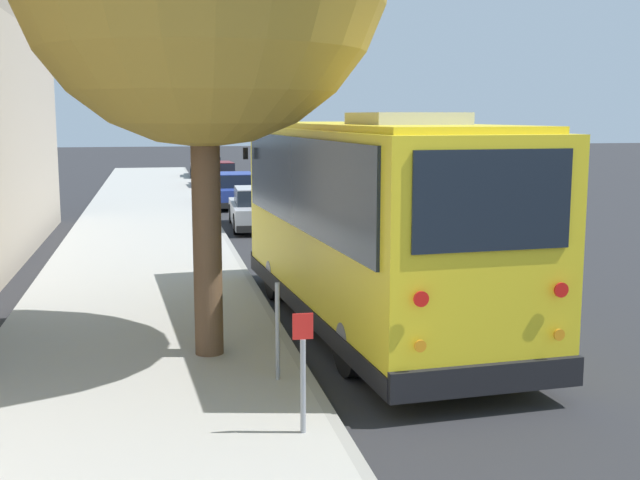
# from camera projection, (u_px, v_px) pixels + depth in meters

# --- Properties ---
(ground_plane) EXTENTS (160.00, 160.00, 0.00)m
(ground_plane) POSITION_uv_depth(u_px,v_px,m) (385.00, 315.00, 14.26)
(ground_plane) COLOR #28282B
(sidewalk_slab) EXTENTS (80.00, 4.32, 0.15)m
(sidewalk_slab) POSITION_uv_depth(u_px,v_px,m) (138.00, 323.00, 13.39)
(sidewalk_slab) COLOR #A3A099
(sidewalk_slab) RESTS_ON ground
(curb_strip) EXTENTS (80.00, 0.14, 0.15)m
(curb_strip) POSITION_uv_depth(u_px,v_px,m) (270.00, 317.00, 13.84)
(curb_strip) COLOR gray
(curb_strip) RESTS_ON ground
(shuttle_bus) EXTENTS (8.71, 3.21, 3.56)m
(shuttle_bus) POSITION_uv_depth(u_px,v_px,m) (371.00, 214.00, 13.18)
(shuttle_bus) COLOR yellow
(shuttle_bus) RESTS_ON ground
(parked_sedan_silver) EXTENTS (4.23, 1.93, 1.29)m
(parked_sedan_silver) POSITION_uv_depth(u_px,v_px,m) (260.00, 209.00, 25.16)
(parked_sedan_silver) COLOR #A8AAAF
(parked_sedan_silver) RESTS_ON ground
(parked_sedan_blue) EXTENTS (4.51, 1.78, 1.30)m
(parked_sedan_blue) POSITION_uv_depth(u_px,v_px,m) (234.00, 191.00, 31.32)
(parked_sedan_blue) COLOR navy
(parked_sedan_blue) RESTS_ON ground
(parked_sedan_maroon) EXTENTS (4.61, 1.84, 1.30)m
(parked_sedan_maroon) POSITION_uv_depth(u_px,v_px,m) (217.00, 176.00, 38.68)
(parked_sedan_maroon) COLOR maroon
(parked_sedan_maroon) RESTS_ON ground
(parked_sedan_gray) EXTENTS (4.44, 1.93, 1.27)m
(parked_sedan_gray) POSITION_uv_depth(u_px,v_px,m) (206.00, 168.00, 45.03)
(parked_sedan_gray) COLOR slate
(parked_sedan_gray) RESTS_ON ground
(sign_post_near) EXTENTS (0.06, 0.22, 1.31)m
(sign_post_near) POSITION_uv_depth(u_px,v_px,m) (303.00, 371.00, 8.50)
(sign_post_near) COLOR gray
(sign_post_near) RESTS_ON sidewalk_slab
(sign_post_far) EXTENTS (0.06, 0.06, 1.27)m
(sign_post_far) POSITION_uv_depth(u_px,v_px,m) (278.00, 331.00, 10.24)
(sign_post_far) COLOR gray
(sign_post_far) RESTS_ON sidewalk_slab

